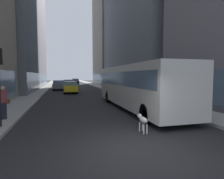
{
  "coord_description": "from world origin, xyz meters",
  "views": [
    {
      "loc": [
        -2.26,
        -5.48,
        2.36
      ],
      "look_at": [
        1.12,
        7.21,
        1.4
      ],
      "focal_mm": 30.03,
      "sensor_mm": 36.0,
      "label": 1
    }
  ],
  "objects_px": {
    "car_blue_hatchback": "(68,84)",
    "pedestrian_with_handbag": "(3,102)",
    "car_grey_wagon": "(59,85)",
    "car_black_suv": "(75,81)",
    "transit_bus": "(135,84)",
    "dalmatian_dog": "(143,120)",
    "car_yellow_taxi": "(70,87)"
  },
  "relations": [
    {
      "from": "car_black_suv",
      "to": "dalmatian_dog",
      "type": "xyz_separation_m",
      "value": [
        -0.24,
        -44.77,
        -0.31
      ]
    },
    {
      "from": "car_yellow_taxi",
      "to": "car_grey_wagon",
      "type": "relative_size",
      "value": 0.89
    },
    {
      "from": "car_yellow_taxi",
      "to": "car_blue_hatchback",
      "type": "bearing_deg",
      "value": 90.0
    },
    {
      "from": "transit_bus",
      "to": "dalmatian_dog",
      "type": "bearing_deg",
      "value": -108.97
    },
    {
      "from": "car_yellow_taxi",
      "to": "car_blue_hatchback",
      "type": "height_order",
      "value": "same"
    },
    {
      "from": "pedestrian_with_handbag",
      "to": "car_black_suv",
      "type": "bearing_deg",
      "value": 81.22
    },
    {
      "from": "car_blue_hatchback",
      "to": "car_grey_wagon",
      "type": "bearing_deg",
      "value": -107.43
    },
    {
      "from": "car_blue_hatchback",
      "to": "pedestrian_with_handbag",
      "type": "xyz_separation_m",
      "value": [
        -3.98,
        -27.02,
        0.19
      ]
    },
    {
      "from": "car_grey_wagon",
      "to": "transit_bus",
      "type": "bearing_deg",
      "value": -74.39
    },
    {
      "from": "car_grey_wagon",
      "to": "car_black_suv",
      "type": "height_order",
      "value": "same"
    },
    {
      "from": "transit_bus",
      "to": "dalmatian_dog",
      "type": "relative_size",
      "value": 11.98
    },
    {
      "from": "car_blue_hatchback",
      "to": "pedestrian_with_handbag",
      "type": "distance_m",
      "value": 27.31
    },
    {
      "from": "transit_bus",
      "to": "car_blue_hatchback",
      "type": "height_order",
      "value": "transit_bus"
    },
    {
      "from": "car_yellow_taxi",
      "to": "car_blue_hatchback",
      "type": "xyz_separation_m",
      "value": [
        0.0,
        11.66,
        0.0
      ]
    },
    {
      "from": "car_yellow_taxi",
      "to": "car_blue_hatchback",
      "type": "distance_m",
      "value": 11.66
    },
    {
      "from": "transit_bus",
      "to": "car_yellow_taxi",
      "type": "height_order",
      "value": "transit_bus"
    },
    {
      "from": "car_grey_wagon",
      "to": "car_blue_hatchback",
      "type": "height_order",
      "value": "same"
    },
    {
      "from": "transit_bus",
      "to": "car_black_suv",
      "type": "bearing_deg",
      "value": 92.32
    },
    {
      "from": "pedestrian_with_handbag",
      "to": "car_grey_wagon",
      "type": "bearing_deg",
      "value": 83.81
    },
    {
      "from": "car_grey_wagon",
      "to": "car_blue_hatchback",
      "type": "relative_size",
      "value": 1.04
    },
    {
      "from": "car_grey_wagon",
      "to": "pedestrian_with_handbag",
      "type": "xyz_separation_m",
      "value": [
        -2.38,
        -21.93,
        0.19
      ]
    },
    {
      "from": "transit_bus",
      "to": "car_yellow_taxi",
      "type": "relative_size",
      "value": 2.9
    },
    {
      "from": "car_black_suv",
      "to": "dalmatian_dog",
      "type": "distance_m",
      "value": 44.78
    },
    {
      "from": "car_blue_hatchback",
      "to": "dalmatian_dog",
      "type": "distance_m",
      "value": 30.56
    },
    {
      "from": "transit_bus",
      "to": "dalmatian_dog",
      "type": "xyz_separation_m",
      "value": [
        -1.84,
        -5.35,
        -1.26
      ]
    },
    {
      "from": "transit_bus",
      "to": "car_yellow_taxi",
      "type": "bearing_deg",
      "value": 106.53
    },
    {
      "from": "transit_bus",
      "to": "car_blue_hatchback",
      "type": "xyz_separation_m",
      "value": [
        -4.0,
        25.13,
        -0.96
      ]
    },
    {
      "from": "car_black_suv",
      "to": "pedestrian_with_handbag",
      "type": "height_order",
      "value": "pedestrian_with_handbag"
    },
    {
      "from": "car_black_suv",
      "to": "car_blue_hatchback",
      "type": "height_order",
      "value": "same"
    },
    {
      "from": "transit_bus",
      "to": "car_black_suv",
      "type": "xyz_separation_m",
      "value": [
        -1.6,
        39.42,
        -0.95
      ]
    },
    {
      "from": "car_yellow_taxi",
      "to": "pedestrian_with_handbag",
      "type": "bearing_deg",
      "value": -104.52
    },
    {
      "from": "dalmatian_dog",
      "to": "car_grey_wagon",
      "type": "bearing_deg",
      "value": 98.43
    }
  ]
}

